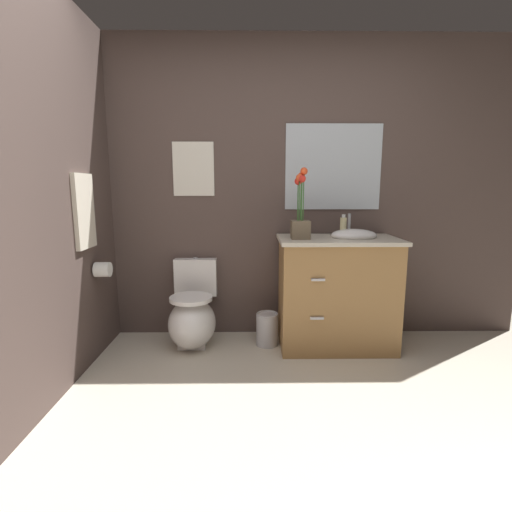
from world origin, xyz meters
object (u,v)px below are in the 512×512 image
(trash_bin, at_px, (267,329))
(toilet_paper_roll, at_px, (103,270))
(hanging_towel, at_px, (84,211))
(wall_mirror, at_px, (333,167))
(wall_poster, at_px, (193,169))
(soap_bottle, at_px, (343,226))
(flower_vase, at_px, (301,217))
(vanity_cabinet, at_px, (337,291))
(toilet, at_px, (193,316))

(trash_bin, relative_size, toilet_paper_roll, 2.47)
(hanging_towel, bearing_deg, wall_mirror, 17.31)
(wall_poster, relative_size, hanging_towel, 0.85)
(soap_bottle, height_order, wall_mirror, wall_mirror)
(trash_bin, bearing_deg, wall_poster, 155.36)
(trash_bin, height_order, toilet_paper_roll, toilet_paper_roll)
(flower_vase, distance_m, trash_bin, 0.96)
(flower_vase, xyz_separation_m, toilet_paper_roll, (-1.49, -0.12, -0.38))
(hanging_towel, bearing_deg, toilet_paper_roll, 63.98)
(flower_vase, height_order, wall_poster, wall_poster)
(trash_bin, bearing_deg, flower_vase, -15.31)
(flower_vase, xyz_separation_m, wall_mirror, (0.31, 0.35, 0.39))
(vanity_cabinet, distance_m, wall_poster, 1.55)
(wall_poster, distance_m, wall_mirror, 1.17)
(toilet, height_order, hanging_towel, hanging_towel)
(trash_bin, distance_m, wall_poster, 1.46)
(soap_bottle, height_order, trash_bin, soap_bottle)
(vanity_cabinet, xyz_separation_m, soap_bottle, (0.05, 0.09, 0.52))
(hanging_towel, bearing_deg, toilet, 24.32)
(flower_vase, relative_size, wall_mirror, 0.67)
(soap_bottle, bearing_deg, wall_poster, 170.42)
(vanity_cabinet, xyz_separation_m, wall_poster, (-1.17, 0.29, 0.98))
(wall_mirror, height_order, hanging_towel, wall_mirror)
(trash_bin, xyz_separation_m, toilet_paper_roll, (-1.24, -0.18, 0.54))
(toilet, xyz_separation_m, wall_poster, (0.00, 0.27, 1.19))
(vanity_cabinet, xyz_separation_m, hanging_towel, (-1.85, -0.28, 0.66))
(flower_vase, xyz_separation_m, wall_poster, (-0.86, 0.35, 0.37))
(soap_bottle, distance_m, hanging_towel, 1.95)
(soap_bottle, relative_size, wall_mirror, 0.22)
(soap_bottle, relative_size, hanging_towel, 0.34)
(hanging_towel, bearing_deg, wall_poster, 40.13)
(vanity_cabinet, relative_size, wall_poster, 2.43)
(hanging_towel, xyz_separation_m, toilet_paper_roll, (0.06, 0.11, -0.44))
(wall_poster, relative_size, toilet_paper_roll, 4.01)
(flower_vase, height_order, toilet_paper_roll, flower_vase)
(trash_bin, bearing_deg, toilet_paper_roll, -171.54)
(flower_vase, bearing_deg, wall_mirror, 48.30)
(vanity_cabinet, height_order, flower_vase, flower_vase)
(soap_bottle, bearing_deg, toilet_paper_roll, -172.06)
(vanity_cabinet, xyz_separation_m, flower_vase, (-0.31, -0.05, 0.60))
(toilet, xyz_separation_m, toilet_paper_roll, (-0.63, -0.20, 0.44))
(toilet, height_order, trash_bin, toilet)
(vanity_cabinet, height_order, hanging_towel, hanging_towel)
(trash_bin, height_order, wall_poster, wall_poster)
(soap_bottle, xyz_separation_m, toilet_paper_roll, (-1.85, -0.26, -0.29))
(wall_poster, bearing_deg, flower_vase, -22.07)
(trash_bin, bearing_deg, wall_mirror, 26.68)
(hanging_towel, height_order, toilet_paper_roll, hanging_towel)
(toilet, bearing_deg, flower_vase, -5.32)
(flower_vase, height_order, trash_bin, flower_vase)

